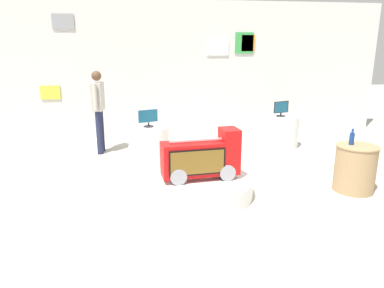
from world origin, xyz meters
name	(u,v)px	position (x,y,z in m)	size (l,w,h in m)	color
ground_plane	(222,198)	(0.00, 0.00, 0.00)	(30.00, 30.00, 0.00)	#B2ADA3
back_wall_display	(185,70)	(0.00, 4.20, 1.64)	(10.21, 0.13, 3.28)	silver
main_display_pedestal	(200,187)	(-0.30, 0.17, 0.13)	(1.58, 1.58, 0.27)	silver
novelty_firetruck_tv	(202,159)	(-0.27, 0.17, 0.58)	(1.18, 0.50, 0.75)	gray
display_pedestal_left_rear	(280,131)	(1.95, 2.66, 0.35)	(0.82, 0.82, 0.69)	silver
tv_on_left_rear	(281,108)	(1.95, 2.66, 0.87)	(0.38, 0.19, 0.34)	black
display_pedestal_center_rear	(149,144)	(-1.00, 2.00, 0.35)	(0.79, 0.79, 0.69)	silver
tv_on_center_rear	(148,117)	(-1.00, 2.00, 0.88)	(0.41, 0.19, 0.35)	black
side_table_round	(355,168)	(2.11, 0.00, 0.37)	(0.63, 0.63, 0.73)	#9E7F56
bottle_on_side_table	(352,138)	(2.04, 0.07, 0.83)	(0.08, 0.08, 0.25)	navy
shopper_browsing_near_truck	(98,106)	(-2.00, 2.74, 1.01)	(0.24, 0.56, 1.72)	#1E233F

